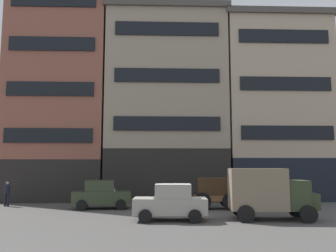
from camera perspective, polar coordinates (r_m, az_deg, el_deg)
name	(u,v)px	position (r m, az deg, el deg)	size (l,w,h in m)	color
ground_plane	(179,218)	(18.90, 1.80, -15.03)	(120.00, 120.00, 0.00)	#4C4947
building_far_left	(61,91)	(30.90, -17.36, 5.52)	(8.42, 6.53, 18.15)	black
building_center_left	(166,104)	(29.61, -0.33, 3.61)	(10.30, 6.53, 16.00)	black
building_center_right	(273,108)	(31.29, 17.12, 2.94)	(9.16, 6.53, 15.56)	black
cargo_wagon	(216,191)	(22.65, 8.02, -10.67)	(2.98, 1.65, 1.98)	brown
draft_horse	(261,189)	(23.34, 15.28, -10.08)	(2.35, 0.69, 2.30)	#937047
delivery_truck_near	(268,192)	(18.73, 16.39, -10.47)	(4.49, 2.46, 2.62)	#2D3823
sedan_dark	(171,202)	(17.81, 0.46, -12.59)	(3.77, 1.99, 1.83)	gray
sedan_light	(102,194)	(23.00, -10.99, -11.14)	(3.83, 2.14, 1.83)	#2D3823
pedestrian_officer	(7,192)	(26.39, -25.26, -9.89)	(0.44, 0.44, 1.79)	black
fire_hydrant_curbside	(256,198)	(26.06, 14.46, -11.58)	(0.24, 0.24, 0.83)	maroon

